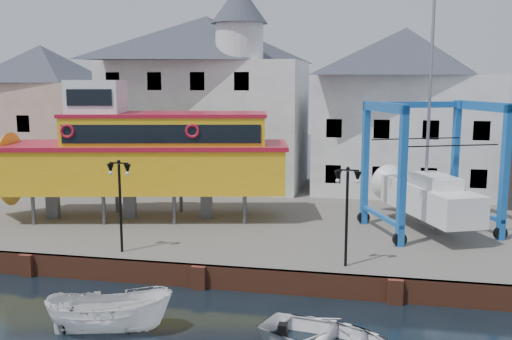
# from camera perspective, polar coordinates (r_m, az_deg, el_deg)

# --- Properties ---
(ground) EXTENTS (140.00, 140.00, 0.00)m
(ground) POSITION_cam_1_polar(r_m,az_deg,el_deg) (24.58, -5.68, -11.71)
(ground) COLOR black
(ground) RESTS_ON ground
(hardstanding) EXTENTS (44.00, 22.00, 1.00)m
(hardstanding) POSITION_cam_1_polar(r_m,az_deg,el_deg) (34.64, -0.29, -4.66)
(hardstanding) COLOR #615D57
(hardstanding) RESTS_ON ground
(quay_wall) EXTENTS (44.00, 0.47, 1.00)m
(quay_wall) POSITION_cam_1_polar(r_m,az_deg,el_deg) (24.51, -5.63, -10.53)
(quay_wall) COLOR brown
(quay_wall) RESTS_ON ground
(building_pink) EXTENTS (8.00, 7.00, 10.30)m
(building_pink) POSITION_cam_1_polar(r_m,az_deg,el_deg) (47.15, -20.46, 5.35)
(building_pink) COLOR tan
(building_pink) RESTS_ON hardstanding
(building_white_main) EXTENTS (14.00, 8.30, 14.00)m
(building_white_main) POSITION_cam_1_polar(r_m,az_deg,el_deg) (42.04, -4.77, 7.14)
(building_white_main) COLOR silver
(building_white_main) RESTS_ON hardstanding
(building_white_right) EXTENTS (12.00, 8.00, 11.20)m
(building_white_right) POSITION_cam_1_polar(r_m,az_deg,el_deg) (41.04, 14.53, 5.80)
(building_white_right) COLOR silver
(building_white_right) RESTS_ON hardstanding
(lamp_post_left) EXTENTS (1.12, 0.32, 4.20)m
(lamp_post_left) POSITION_cam_1_polar(r_m,az_deg,el_deg) (25.98, -13.49, -1.23)
(lamp_post_left) COLOR black
(lamp_post_left) RESTS_ON hardstanding
(lamp_post_right) EXTENTS (1.12, 0.32, 4.20)m
(lamp_post_right) POSITION_cam_1_polar(r_m,az_deg,el_deg) (23.59, 9.12, -2.11)
(lamp_post_right) COLOR black
(lamp_post_right) RESTS_ON hardstanding
(tour_boat) EXTENTS (18.10, 7.81, 7.67)m
(tour_boat) POSITION_cam_1_polar(r_m,az_deg,el_deg) (32.36, -12.60, 1.57)
(tour_boat) COLOR #59595E
(tour_boat) RESTS_ON hardstanding
(travel_lift) EXTENTS (7.26, 8.56, 12.69)m
(travel_lift) POSITION_cam_1_polar(r_m,az_deg,el_deg) (30.89, 16.32, -1.73)
(travel_lift) COLOR #1761A4
(travel_lift) RESTS_ON hardstanding
(motorboat_a) EXTENTS (4.64, 2.70, 1.69)m
(motorboat_a) POSITION_cam_1_polar(r_m,az_deg,el_deg) (21.16, -14.37, -15.48)
(motorboat_a) COLOR white
(motorboat_a) RESTS_ON ground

